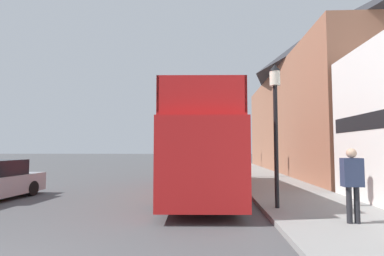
{
  "coord_description": "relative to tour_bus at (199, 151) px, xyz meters",
  "views": [
    {
      "loc": [
        3.78,
        -3.69,
        1.95
      ],
      "look_at": [
        3.07,
        10.01,
        2.86
      ],
      "focal_mm": 28.0,
      "sensor_mm": 36.0,
      "label": 1
    }
  ],
  "objects": [
    {
      "name": "lamp_post_nearest",
      "position": [
        2.46,
        -3.68,
        1.4
      ],
      "size": [
        0.35,
        0.35,
        4.4
      ],
      "color": "black",
      "rests_on": "sidewalk"
    },
    {
      "name": "parked_car_ahead_of_bus",
      "position": [
        0.93,
        7.72,
        -1.1
      ],
      "size": [
        1.86,
        4.04,
        1.49
      ],
      "rotation": [
        0.0,
        0.0,
        -0.04
      ],
      "color": "maroon",
      "rests_on": "ground_plane"
    },
    {
      "name": "pedestrian_second",
      "position": [
        3.86,
        -5.46,
        -0.58
      ],
      "size": [
        0.47,
        0.26,
        1.8
      ],
      "color": "#232328",
      "rests_on": "sidewalk"
    },
    {
      "name": "lamp_post_second",
      "position": [
        2.54,
        5.93,
        1.54
      ],
      "size": [
        0.35,
        0.35,
        4.64
      ],
      "color": "black",
      "rests_on": "sidewalk"
    },
    {
      "name": "tour_bus",
      "position": [
        0.0,
        0.0,
        0.0
      ],
      "size": [
        2.89,
        10.76,
        3.91
      ],
      "rotation": [
        0.0,
        0.0,
        0.04
      ],
      "color": "red",
      "rests_on": "ground_plane"
    },
    {
      "name": "ground_plane",
      "position": [
        -3.42,
        11.73,
        -1.8
      ],
      "size": [
        144.0,
        144.0,
        0.0
      ],
      "primitive_type": "plane",
      "color": "#4C4C4F"
    },
    {
      "name": "lamp_post_third",
      "position": [
        2.37,
        15.53,
        1.71
      ],
      "size": [
        0.35,
        0.35,
        4.91
      ],
      "color": "black",
      "rests_on": "sidewalk"
    },
    {
      "name": "sidewalk",
      "position": [
        3.77,
        8.73,
        -1.73
      ],
      "size": [
        3.5,
        108.0,
        0.14
      ],
      "color": "gray",
      "rests_on": "ground_plane"
    },
    {
      "name": "brick_terrace_rear",
      "position": [
        8.52,
        10.98,
        3.76
      ],
      "size": [
        6.0,
        22.06,
        11.13
      ],
      "color": "#9E664C",
      "rests_on": "ground_plane"
    }
  ]
}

